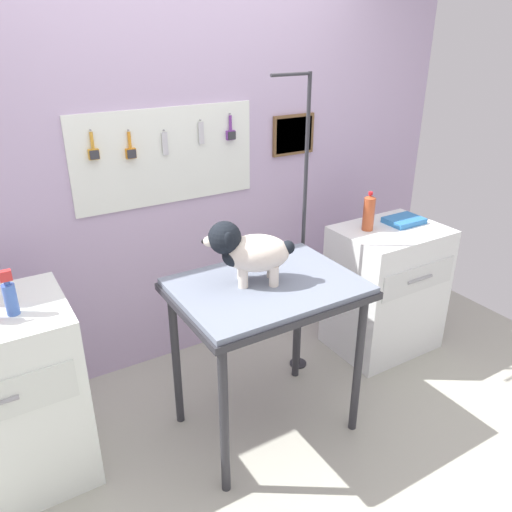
{
  "coord_description": "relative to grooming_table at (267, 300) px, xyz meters",
  "views": [
    {
      "loc": [
        -1.19,
        -1.54,
        2.05
      ],
      "look_at": [
        -0.05,
        0.35,
        1.05
      ],
      "focal_mm": 35.76,
      "sensor_mm": 36.0,
      "label": 1
    }
  ],
  "objects": [
    {
      "name": "dog",
      "position": [
        -0.08,
        0.06,
        0.27
      ],
      "size": [
        0.43,
        0.32,
        0.32
      ],
      "color": "silver",
      "rests_on": "grooming_table"
    },
    {
      "name": "cabinet_right",
      "position": [
        1.11,
        0.26,
        -0.36
      ],
      "size": [
        0.68,
        0.54,
        0.86
      ],
      "color": "white",
      "rests_on": "ground"
    },
    {
      "name": "supply_tray",
      "position": [
        1.25,
        0.3,
        0.09
      ],
      "size": [
        0.24,
        0.18,
        0.04
      ],
      "color": "#2F76BC",
      "rests_on": "cabinet_right"
    },
    {
      "name": "ground",
      "position": [
        -0.01,
        -0.34,
        -0.82
      ],
      "size": [
        4.4,
        4.0,
        0.04
      ],
      "primitive_type": "cube",
      "color": "#AFAE9E"
    },
    {
      "name": "spray_bottle_short",
      "position": [
        -1.11,
        0.27,
        0.21
      ],
      "size": [
        0.05,
        0.05,
        0.21
      ],
      "color": "#4168BC",
      "rests_on": "counter_left"
    },
    {
      "name": "rear_wall_panel",
      "position": [
        -0.01,
        0.94,
        0.36
      ],
      "size": [
        4.0,
        0.11,
        2.3
      ],
      "color": "#BCA6C8",
      "rests_on": "ground"
    },
    {
      "name": "soda_bottle",
      "position": [
        0.96,
        0.34,
        0.18
      ],
      "size": [
        0.07,
        0.07,
        0.25
      ],
      "color": "#B04C29",
      "rests_on": "cabinet_right"
    },
    {
      "name": "grooming_arm",
      "position": [
        0.47,
        0.36,
        0.07
      ],
      "size": [
        0.3,
        0.11,
        1.83
      ],
      "color": "#2D2D33",
      "rests_on": "ground"
    },
    {
      "name": "grooming_table",
      "position": [
        0.0,
        0.0,
        0.0
      ],
      "size": [
        0.92,
        0.67,
        0.89
      ],
      "color": "#2D2D33",
      "rests_on": "ground"
    }
  ]
}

